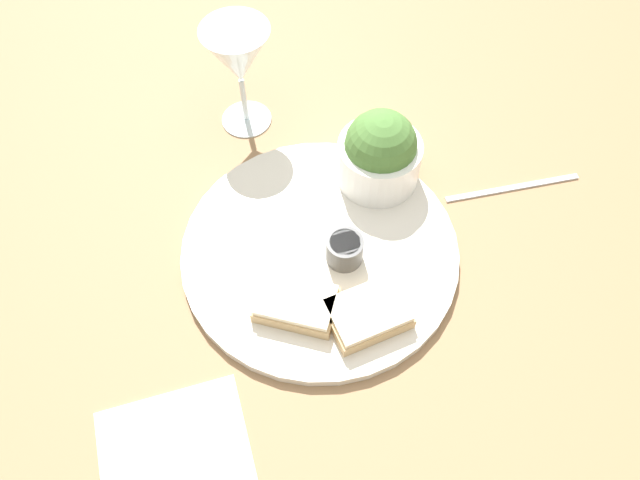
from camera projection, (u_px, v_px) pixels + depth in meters
The scene contains 9 objects.
ground_plane at pixel (320, 254), 0.81m from camera, with size 4.00×4.00×0.00m, color #93704C.
dinner_plate at pixel (320, 251), 0.80m from camera, with size 0.36×0.36×0.01m.
salad_bowl at pixel (380, 153), 0.82m from camera, with size 0.11×0.11×0.11m.
sauce_ramekin at pixel (345, 249), 0.77m from camera, with size 0.05×0.05×0.04m.
cheese_toast_near at pixel (368, 314), 0.73m from camera, with size 0.11×0.10×0.03m.
cheese_toast_far at pixel (296, 304), 0.74m from camera, with size 0.10×0.08×0.03m.
wine_glass at pixel (238, 59), 0.83m from camera, with size 0.09×0.09×0.16m.
napkin at pixel (176, 459), 0.67m from camera, with size 0.20×0.20×0.01m.
fork at pixel (513, 187), 0.86m from camera, with size 0.19×0.06×0.01m.
Camera 1 is at (-0.03, 0.42, 0.69)m, focal length 35.00 mm.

